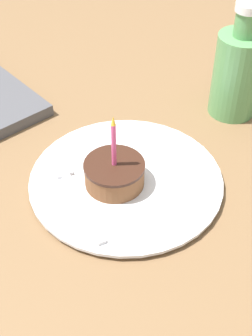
{
  "coord_description": "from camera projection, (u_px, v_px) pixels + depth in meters",
  "views": [
    {
      "loc": [
        -0.35,
        0.3,
        0.47
      ],
      "look_at": [
        0.01,
        -0.02,
        0.03
      ],
      "focal_mm": 50.0,
      "sensor_mm": 36.0,
      "label": 1
    }
  ],
  "objects": [
    {
      "name": "fork",
      "position": [
        73.0,
        190.0,
        0.64
      ],
      "size": [
        0.18,
        0.07,
        0.01
      ],
      "color": "silver",
      "rests_on": "plate"
    },
    {
      "name": "ground_plane",
      "position": [
        122.0,
        205.0,
        0.67
      ],
      "size": [
        2.4,
        2.4,
        0.04
      ],
      "color": "brown",
      "rests_on": "ground"
    },
    {
      "name": "bottle",
      "position": [
        237.0,
        72.0,
        0.75
      ],
      "size": [
        0.08,
        0.08,
        0.19
      ],
      "color": "#599959",
      "rests_on": "ground_plane"
    },
    {
      "name": "plate",
      "position": [
        126.0,
        180.0,
        0.67
      ],
      "size": [
        0.27,
        0.27,
        0.01
      ],
      "color": "silver",
      "rests_on": "ground_plane"
    },
    {
      "name": "cake_slice",
      "position": [
        114.0,
        173.0,
        0.64
      ],
      "size": [
        0.08,
        0.08,
        0.11
      ],
      "color": "brown",
      "rests_on": "plate"
    }
  ]
}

